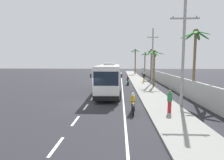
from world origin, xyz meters
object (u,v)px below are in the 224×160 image
(palm_fourth, at_px, (145,59))
(palm_farthest, at_px, (195,48))
(palm_second, at_px, (135,57))
(palm_third, at_px, (151,58))
(pedestrian_midwalk, at_px, (170,101))
(coach_bus_foreground, at_px, (109,78))
(utility_pole_mid, at_px, (152,56))
(pedestrian_near_kerb, at_px, (144,77))
(palm_nearest, at_px, (154,60))
(motorcycle_beside_bus, at_px, (133,105))
(motorcycle_trailing, at_px, (128,81))
(utility_pole_nearest, at_px, (183,52))

(palm_fourth, height_order, palm_farthest, palm_farthest)
(palm_second, relative_size, palm_third, 1.15)
(pedestrian_midwalk, xyz_separation_m, palm_second, (0.85, 41.56, 4.27))
(coach_bus_foreground, bearing_deg, palm_third, 64.53)
(utility_pole_mid, xyz_separation_m, palm_farthest, (1.96, -13.17, 0.38))
(pedestrian_near_kerb, bearing_deg, palm_farthest, 52.88)
(pedestrian_midwalk, height_order, palm_nearest, palm_nearest)
(palm_fourth, xyz_separation_m, palm_farthest, (0.23, -35.28, 0.80))
(motorcycle_beside_bus, xyz_separation_m, palm_farthest, (6.69, 5.26, 4.80))
(palm_second, bearing_deg, motorcycle_trailing, -97.62)
(motorcycle_beside_bus, relative_size, palm_second, 0.25)
(pedestrian_midwalk, height_order, palm_fourth, palm_fourth)
(utility_pole_mid, bearing_deg, palm_second, 92.71)
(palm_second, relative_size, palm_farthest, 1.06)
(pedestrian_midwalk, bearing_deg, palm_nearest, -138.44)
(utility_pole_mid, bearing_deg, coach_bus_foreground, -126.14)
(pedestrian_near_kerb, height_order, pedestrian_midwalk, pedestrian_near_kerb)
(palm_nearest, relative_size, palm_third, 0.85)
(utility_pole_nearest, xyz_separation_m, palm_third, (1.35, 23.70, -0.04))
(palm_second, bearing_deg, utility_pole_mid, -87.29)
(motorcycle_beside_bus, distance_m, palm_second, 41.86)
(utility_pole_mid, relative_size, palm_fourth, 1.45)
(motorcycle_beside_bus, bearing_deg, pedestrian_midwalk, -2.47)
(utility_pole_nearest, relative_size, palm_second, 1.19)
(palm_farthest, bearing_deg, palm_nearest, 106.16)
(motorcycle_beside_bus, height_order, motorcycle_trailing, motorcycle_beside_bus)
(utility_pole_mid, bearing_deg, pedestrian_midwalk, -95.98)
(palm_fourth, bearing_deg, utility_pole_nearest, -92.93)
(palm_fourth, bearing_deg, motorcycle_trailing, -104.45)
(motorcycle_beside_bus, distance_m, motorcycle_trailing, 16.79)
(palm_second, height_order, palm_third, palm_second)
(pedestrian_near_kerb, relative_size, palm_fourth, 0.27)
(coach_bus_foreground, xyz_separation_m, motorcycle_trailing, (2.76, 8.15, -1.36))
(motorcycle_trailing, height_order, palm_fourth, palm_fourth)
(utility_pole_mid, bearing_deg, palm_nearest, -96.80)
(motorcycle_beside_bus, distance_m, pedestrian_near_kerb, 19.57)
(palm_fourth, distance_m, palm_farthest, 35.29)
(pedestrian_near_kerb, bearing_deg, palm_fourth, -148.46)
(motorcycle_beside_bus, relative_size, palm_nearest, 0.34)
(palm_nearest, bearing_deg, palm_fourth, 85.13)
(coach_bus_foreground, height_order, utility_pole_nearest, utility_pole_nearest)
(utility_pole_nearest, bearing_deg, pedestrian_near_kerb, 93.71)
(utility_pole_mid, bearing_deg, utility_pole_nearest, -90.79)
(motorcycle_trailing, height_order, palm_nearest, palm_nearest)
(palm_nearest, relative_size, palm_farthest, 0.78)
(coach_bus_foreground, bearing_deg, utility_pole_nearest, -42.43)
(motorcycle_beside_bus, bearing_deg, coach_bus_foreground, 105.59)
(motorcycle_beside_bus, height_order, palm_second, palm_second)
(utility_pole_mid, bearing_deg, palm_third, 81.55)
(palm_third, bearing_deg, pedestrian_midwalk, -96.70)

